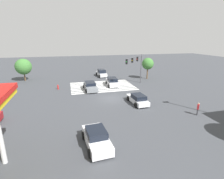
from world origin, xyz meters
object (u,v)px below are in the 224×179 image
at_px(traffic_signal_mast, 136,63).
at_px(car_0, 90,86).
at_px(car_5, 112,82).
at_px(tree_corner_a, 23,67).
at_px(car_1, 96,138).
at_px(pedestrian, 198,108).
at_px(fire_hydrant, 58,87).
at_px(car_2, 138,99).
at_px(tree_corner_b, 148,64).
at_px(car_3, 101,73).

distance_m(traffic_signal_mast, car_0, 9.81).
xyz_separation_m(car_5, tree_corner_a, (17.48, -8.50, 2.35)).
xyz_separation_m(car_1, pedestrian, (-12.86, -3.14, 0.16)).
relative_size(car_0, fire_hydrant, 5.70).
bearing_deg(fire_hydrant, pedestrian, 136.79).
height_order(car_0, car_5, car_5).
distance_m(car_1, fire_hydrant, 19.28).
relative_size(car_2, car_5, 0.94).
height_order(traffic_signal_mast, tree_corner_b, traffic_signal_mast).
xyz_separation_m(car_2, tree_corner_a, (18.48, -19.07, 2.43)).
xyz_separation_m(car_2, tree_corner_b, (-8.16, -14.17, 2.78)).
height_order(car_0, car_3, car_3).
relative_size(car_3, pedestrian, 3.07).
bearing_deg(car_1, pedestrian, 99.35).
distance_m(car_0, pedestrian, 17.78).
height_order(car_1, car_3, car_3).
bearing_deg(car_1, car_3, 163.65).
xyz_separation_m(car_0, car_1, (1.74, 17.02, 0.03)).
height_order(traffic_signal_mast, car_0, traffic_signal_mast).
relative_size(car_1, tree_corner_b, 0.96).
bearing_deg(pedestrian, tree_corner_a, -1.11).
distance_m(car_5, pedestrian, 17.28).
height_order(car_1, fire_hydrant, car_1).
bearing_deg(tree_corner_b, pedestrian, 82.27).
bearing_deg(fire_hydrant, car_3, -137.06).
xyz_separation_m(car_0, tree_corner_a, (12.86, -10.62, 2.40)).
bearing_deg(pedestrian, car_5, -23.37).
bearing_deg(car_5, fire_hydrant, 94.65).
bearing_deg(car_0, traffic_signal_mast, 94.05).
height_order(car_0, fire_hydrant, car_0).
relative_size(car_5, fire_hydrant, 5.57).
distance_m(tree_corner_a, fire_hydrant, 11.66).
bearing_deg(traffic_signal_mast, fire_hydrant, -48.68).
distance_m(car_2, fire_hydrant, 15.27).
bearing_deg(car_2, fire_hydrant, 44.73).
height_order(traffic_signal_mast, car_2, traffic_signal_mast).
distance_m(car_3, tree_corner_a, 17.23).
height_order(car_1, pedestrian, pedestrian).
distance_m(car_5, tree_corner_b, 10.21).
distance_m(car_5, fire_hydrant, 10.26).
relative_size(car_1, car_3, 0.95).
bearing_deg(tree_corner_a, pedestrian, 134.39).
distance_m(car_3, pedestrian, 25.85).
height_order(car_2, tree_corner_b, tree_corner_b).
xyz_separation_m(traffic_signal_mast, pedestrian, (-2.09, 14.80, -3.53)).
distance_m(car_0, car_1, 17.11).
bearing_deg(car_1, car_2, 134.99).
xyz_separation_m(traffic_signal_mast, tree_corner_a, (21.90, -9.70, -1.31)).
relative_size(car_1, pedestrian, 2.91).
distance_m(car_2, tree_corner_b, 16.59).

